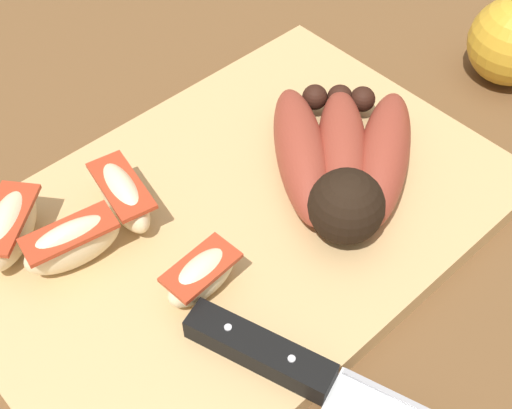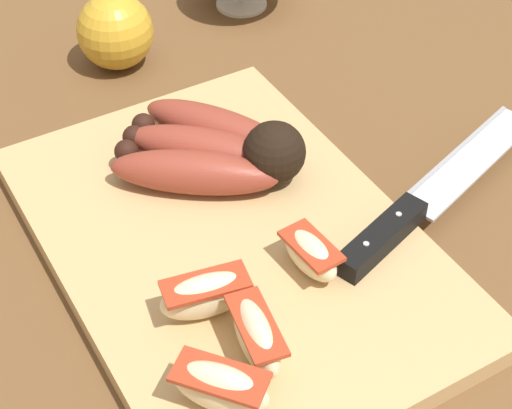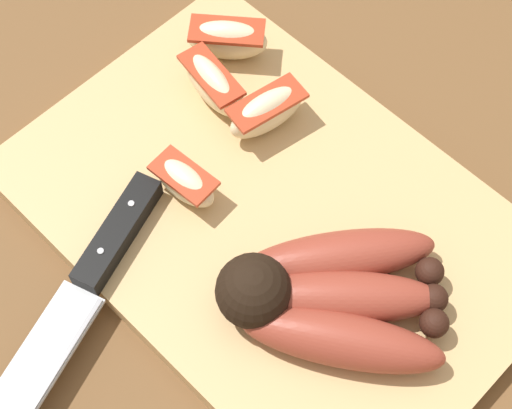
{
  "view_description": "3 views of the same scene",
  "coord_description": "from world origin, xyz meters",
  "px_view_note": "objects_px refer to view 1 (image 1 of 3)",
  "views": [
    {
      "loc": [
        -0.23,
        -0.27,
        0.41
      ],
      "look_at": [
        -0.02,
        -0.04,
        0.05
      ],
      "focal_mm": 47.13,
      "sensor_mm": 36.0,
      "label": 1
    },
    {
      "loc": [
        -0.45,
        0.21,
        0.51
      ],
      "look_at": [
        -0.01,
        -0.04,
        0.04
      ],
      "focal_mm": 58.82,
      "sensor_mm": 36.0,
      "label": 2
    },
    {
      "loc": [
        0.19,
        -0.25,
        0.6
      ],
      "look_at": [
        -0.02,
        -0.03,
        0.04
      ],
      "focal_mm": 58.43,
      "sensor_mm": 36.0,
      "label": 3
    }
  ],
  "objects_px": {
    "banana_bunch": "(343,162)",
    "apple_wedge_near": "(73,244)",
    "apple_wedge_far": "(10,228)",
    "chefs_knife": "(329,386)",
    "apple_wedge_middle": "(202,275)",
    "apple_wedge_extra": "(123,196)"
  },
  "relations": [
    {
      "from": "banana_bunch",
      "to": "apple_wedge_near",
      "type": "height_order",
      "value": "banana_bunch"
    },
    {
      "from": "banana_bunch",
      "to": "apple_wedge_near",
      "type": "xyz_separation_m",
      "value": [
        -0.2,
        0.07,
        -0.0
      ]
    },
    {
      "from": "apple_wedge_far",
      "to": "chefs_knife",
      "type": "bearing_deg",
      "value": -69.9
    },
    {
      "from": "apple_wedge_near",
      "to": "apple_wedge_far",
      "type": "relative_size",
      "value": 1.03
    },
    {
      "from": "apple_wedge_middle",
      "to": "apple_wedge_near",
      "type": "bearing_deg",
      "value": 122.81
    },
    {
      "from": "apple_wedge_far",
      "to": "apple_wedge_extra",
      "type": "bearing_deg",
      "value": -21.04
    },
    {
      "from": "banana_bunch",
      "to": "apple_wedge_middle",
      "type": "height_order",
      "value": "banana_bunch"
    },
    {
      "from": "banana_bunch",
      "to": "apple_wedge_extra",
      "type": "bearing_deg",
      "value": 149.25
    },
    {
      "from": "apple_wedge_far",
      "to": "apple_wedge_middle",
      "type": "bearing_deg",
      "value": -57.96
    },
    {
      "from": "apple_wedge_middle",
      "to": "apple_wedge_extra",
      "type": "xyz_separation_m",
      "value": [
        0.0,
        0.09,
        0.0
      ]
    },
    {
      "from": "banana_bunch",
      "to": "apple_wedge_far",
      "type": "height_order",
      "value": "banana_bunch"
    },
    {
      "from": "apple_wedge_near",
      "to": "chefs_knife",
      "type": "bearing_deg",
      "value": -72.47
    },
    {
      "from": "chefs_knife",
      "to": "apple_wedge_extra",
      "type": "bearing_deg",
      "value": 92.25
    },
    {
      "from": "apple_wedge_far",
      "to": "apple_wedge_extra",
      "type": "relative_size",
      "value": 0.96
    },
    {
      "from": "chefs_knife",
      "to": "apple_wedge_extra",
      "type": "xyz_separation_m",
      "value": [
        -0.01,
        0.2,
        0.01
      ]
    },
    {
      "from": "apple_wedge_extra",
      "to": "banana_bunch",
      "type": "bearing_deg",
      "value": -30.75
    },
    {
      "from": "apple_wedge_near",
      "to": "apple_wedge_middle",
      "type": "bearing_deg",
      "value": -57.19
    },
    {
      "from": "banana_bunch",
      "to": "apple_wedge_extra",
      "type": "distance_m",
      "value": 0.17
    },
    {
      "from": "apple_wedge_middle",
      "to": "apple_wedge_extra",
      "type": "bearing_deg",
      "value": 89.34
    },
    {
      "from": "banana_bunch",
      "to": "chefs_knife",
      "type": "xyz_separation_m",
      "value": [
        -0.14,
        -0.12,
        -0.01
      ]
    },
    {
      "from": "apple_wedge_middle",
      "to": "apple_wedge_extra",
      "type": "distance_m",
      "value": 0.09
    },
    {
      "from": "apple_wedge_extra",
      "to": "apple_wedge_far",
      "type": "bearing_deg",
      "value": 158.96
    }
  ]
}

